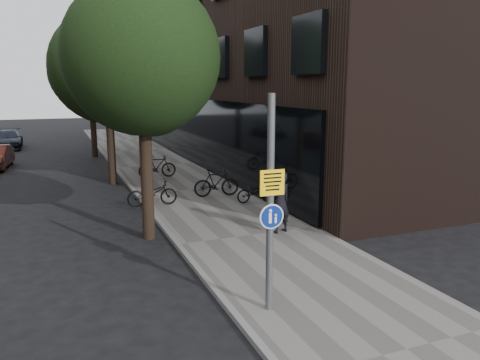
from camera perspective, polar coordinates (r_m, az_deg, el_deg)
ground at (r=11.27m, az=7.12°, el=-12.30°), size 120.00×120.00×0.00m
sidewalk at (r=20.21m, az=-6.12°, el=-1.32°), size 4.50×60.00×0.12m
curb_edge at (r=19.73m, az=-12.41°, el=-1.83°), size 0.15×60.00×0.13m
building_right_dark_brick at (r=34.11m, az=1.77°, el=19.07°), size 12.00×40.00×18.00m
street_tree_near at (r=13.86m, az=-11.65°, el=13.68°), size 4.40×4.40×7.50m
street_tree_mid at (r=22.26m, az=-15.78°, el=12.61°), size 5.00×5.00×7.80m
street_tree_far at (r=31.22m, az=-17.70°, el=12.08°), size 5.00×5.00×7.80m
signpost at (r=9.00m, az=3.70°, el=-3.04°), size 0.49×0.14×4.27m
pedestrian at (r=14.15m, az=4.95°, el=-2.74°), size 0.77×0.60×1.87m
parked_bike_facade_near at (r=17.90m, az=1.93°, el=-1.38°), size 1.60×0.63×0.83m
parked_bike_facade_far at (r=18.79m, az=-2.90°, el=-0.35°), size 1.88×0.74×1.10m
parked_bike_curb_near at (r=17.60m, az=-10.66°, el=-1.57°), size 1.86×0.71×0.97m
parked_bike_curb_far at (r=22.91m, az=-10.07°, el=1.64°), size 1.82×0.54×1.09m
parked_car_far at (r=37.77m, az=-26.43°, el=4.45°), size 1.86×4.53×1.31m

